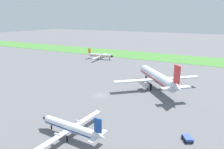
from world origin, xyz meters
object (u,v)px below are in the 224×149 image
Objects in this scene: airplane_taxiing_turboprop at (100,55)px; baggage_cart_near_gate at (187,138)px; airplane_midfield_jet at (158,78)px; airplane_foreground_turboprop at (71,127)px.

airplane_taxiing_turboprop is 91.35m from baggage_cart_near_gate.
airplane_taxiing_turboprop is 60.07m from airplane_midfield_jet.
airplane_foreground_turboprop is at bearing 128.95° from airplane_midfield_jet.
airplane_foreground_turboprop is 6.94× the size of baggage_cart_near_gate.
airplane_midfield_jet is at bearing -96.46° from airplane_foreground_turboprop.
airplane_midfield_jet is 8.81× the size of baggage_cart_near_gate.
airplane_midfield_jet reaches higher than airplane_foreground_turboprop.
airplane_midfield_jet is (6.62, 39.64, 1.79)m from airplane_foreground_turboprop.
airplane_midfield_jet reaches higher than baggage_cart_near_gate.
baggage_cart_near_gate is (21.96, 10.31, -1.66)m from airplane_foreground_turboprop.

